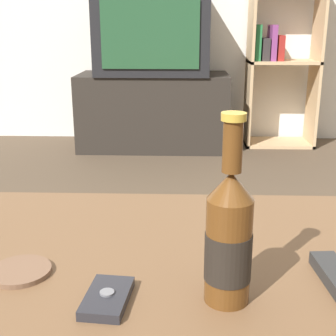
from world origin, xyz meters
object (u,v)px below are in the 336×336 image
object	(u,v)px
bookshelf	(279,58)
tv_stand	(154,111)
television	(153,34)
beer_bottle	(229,238)
cell_phone	(107,298)

from	to	relation	value
bookshelf	tv_stand	bearing A→B (deg)	-173.17
television	beer_bottle	distance (m)	2.70
bookshelf	cell_phone	bearing A→B (deg)	-105.34
television	beer_bottle	size ratio (longest dim) A/B	2.80
tv_stand	television	size ratio (longest dim) A/B	1.38
tv_stand	cell_phone	distance (m)	2.71
bookshelf	beer_bottle	size ratio (longest dim) A/B	4.45
tv_stand	television	distance (m)	0.52
tv_stand	beer_bottle	distance (m)	2.72
television	cell_phone	distance (m)	2.71
television	beer_bottle	bearing A→B (deg)	-84.15
tv_stand	television	bearing A→B (deg)	-90.00
television	cell_phone	size ratio (longest dim) A/B	7.19
beer_bottle	cell_phone	xyz separation A→B (m)	(-0.17, -0.01, -0.09)
television	cell_phone	bearing A→B (deg)	-87.70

